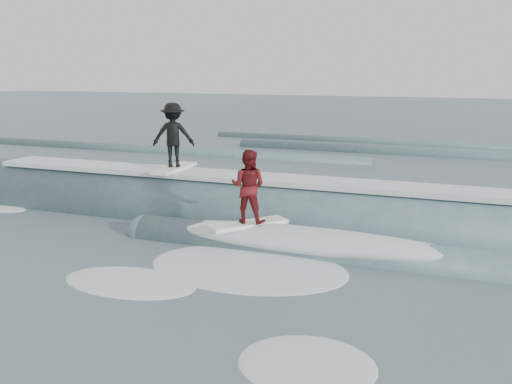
% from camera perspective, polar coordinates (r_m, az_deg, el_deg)
% --- Properties ---
extents(ground, '(160.00, 160.00, 0.00)m').
position_cam_1_polar(ground, '(13.59, -3.08, -6.22)').
color(ground, '#3B4C56').
rests_on(ground, ground).
extents(breaking_wave, '(23.29, 4.05, 2.54)m').
position_cam_1_polar(breaking_wave, '(15.99, 1.62, -3.23)').
color(breaking_wave, '#3A5B62').
rests_on(breaking_wave, ground).
extents(surfer_black, '(1.40, 2.02, 1.99)m').
position_cam_1_polar(surfer_black, '(17.06, -8.27, 5.45)').
color(surfer_black, white).
rests_on(surfer_black, ground).
extents(surfer_red, '(1.72, 1.88, 1.90)m').
position_cam_1_polar(surfer_red, '(13.84, -0.78, 0.22)').
color(surfer_red, white).
rests_on(surfer_red, ground).
extents(whitewater, '(18.00, 7.23, 0.10)m').
position_cam_1_polar(whitewater, '(11.94, -1.18, -8.87)').
color(whitewater, white).
rests_on(whitewater, ground).
extents(far_swells, '(35.95, 8.65, 0.80)m').
position_cam_1_polar(far_swells, '(30.46, 8.21, 4.00)').
color(far_swells, '#3A5B62').
rests_on(far_swells, ground).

